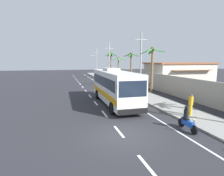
{
  "coord_description": "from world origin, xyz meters",
  "views": [
    {
      "loc": [
        -3.47,
        -10.21,
        4.58
      ],
      "look_at": [
        1.6,
        8.2,
        1.7
      ],
      "focal_mm": 29.74,
      "sensor_mm": 36.0,
      "label": 1
    }
  ],
  "objects_px": {
    "palm_third": "(131,62)",
    "palm_fourth": "(111,58)",
    "utility_pole_far": "(109,60)",
    "coach_bus_foreground": "(114,86)",
    "pedestrian_midwalk": "(136,84)",
    "pedestrian_near_kerb": "(191,104)",
    "palm_farthest": "(118,62)",
    "utility_pole_distant": "(96,60)",
    "utility_pole_mid": "(141,60)",
    "palm_nearest": "(152,62)",
    "roadside_building": "(178,74)",
    "motorcycle_beside_bus": "(187,120)",
    "motorcycle_trailing": "(110,87)"
  },
  "relations": [
    {
      "from": "palm_third",
      "to": "palm_fourth",
      "type": "bearing_deg",
      "value": 87.88
    },
    {
      "from": "utility_pole_far",
      "to": "palm_third",
      "type": "relative_size",
      "value": 1.48
    },
    {
      "from": "coach_bus_foreground",
      "to": "pedestrian_midwalk",
      "type": "relative_size",
      "value": 6.47
    },
    {
      "from": "utility_pole_far",
      "to": "coach_bus_foreground",
      "type": "bearing_deg",
      "value": -103.49
    },
    {
      "from": "pedestrian_near_kerb",
      "to": "palm_farthest",
      "type": "bearing_deg",
      "value": -165.19
    },
    {
      "from": "utility_pole_distant",
      "to": "palm_fourth",
      "type": "xyz_separation_m",
      "value": [
        0.98,
        -15.7,
        0.56
      ]
    },
    {
      "from": "pedestrian_midwalk",
      "to": "utility_pole_mid",
      "type": "distance_m",
      "value": 4.05
    },
    {
      "from": "palm_nearest",
      "to": "palm_fourth",
      "type": "distance_m",
      "value": 24.78
    },
    {
      "from": "pedestrian_near_kerb",
      "to": "utility_pole_far",
      "type": "height_order",
      "value": "utility_pole_far"
    },
    {
      "from": "pedestrian_near_kerb",
      "to": "palm_nearest",
      "type": "distance_m",
      "value": 11.45
    },
    {
      "from": "utility_pole_mid",
      "to": "roadside_building",
      "type": "bearing_deg",
      "value": 15.54
    },
    {
      "from": "palm_fourth",
      "to": "utility_pole_mid",
      "type": "bearing_deg",
      "value": -91.56
    },
    {
      "from": "pedestrian_midwalk",
      "to": "coach_bus_foreground",
      "type": "bearing_deg",
      "value": -16.09
    },
    {
      "from": "coach_bus_foreground",
      "to": "palm_third",
      "type": "xyz_separation_m",
      "value": [
        6.93,
        13.09,
        2.27
      ]
    },
    {
      "from": "utility_pole_mid",
      "to": "palm_third",
      "type": "height_order",
      "value": "utility_pole_mid"
    },
    {
      "from": "motorcycle_beside_bus",
      "to": "pedestrian_near_kerb",
      "type": "distance_m",
      "value": 3.3
    },
    {
      "from": "motorcycle_trailing",
      "to": "pedestrian_near_kerb",
      "type": "height_order",
      "value": "pedestrian_near_kerb"
    },
    {
      "from": "palm_third",
      "to": "motorcycle_trailing",
      "type": "bearing_deg",
      "value": -135.9
    },
    {
      "from": "pedestrian_near_kerb",
      "to": "pedestrian_midwalk",
      "type": "relative_size",
      "value": 1.06
    },
    {
      "from": "utility_pole_far",
      "to": "palm_third",
      "type": "bearing_deg",
      "value": -88.3
    },
    {
      "from": "palm_fourth",
      "to": "roadside_building",
      "type": "xyz_separation_m",
      "value": [
        8.13,
        -18.05,
        -2.94
      ]
    },
    {
      "from": "pedestrian_midwalk",
      "to": "palm_third",
      "type": "xyz_separation_m",
      "value": [
        1.19,
        5.3,
        3.21
      ]
    },
    {
      "from": "utility_pole_distant",
      "to": "palm_farthest",
      "type": "relative_size",
      "value": 1.53
    },
    {
      "from": "motorcycle_trailing",
      "to": "utility_pole_mid",
      "type": "height_order",
      "value": "utility_pole_mid"
    },
    {
      "from": "utility_pole_distant",
      "to": "motorcycle_beside_bus",
      "type": "bearing_deg",
      "value": -94.3
    },
    {
      "from": "utility_pole_far",
      "to": "roadside_building",
      "type": "distance_m",
      "value": 18.32
    },
    {
      "from": "utility_pole_far",
      "to": "palm_farthest",
      "type": "height_order",
      "value": "utility_pole_far"
    },
    {
      "from": "pedestrian_near_kerb",
      "to": "utility_pole_far",
      "type": "xyz_separation_m",
      "value": [
        1.81,
        33.15,
        3.6
      ]
    },
    {
      "from": "coach_bus_foreground",
      "to": "pedestrian_near_kerb",
      "type": "height_order",
      "value": "coach_bus_foreground"
    },
    {
      "from": "pedestrian_near_kerb",
      "to": "motorcycle_trailing",
      "type": "bearing_deg",
      "value": -146.0
    },
    {
      "from": "motorcycle_trailing",
      "to": "pedestrian_midwalk",
      "type": "xyz_separation_m",
      "value": [
        4.06,
        -0.22,
        0.34
      ]
    },
    {
      "from": "utility_pole_far",
      "to": "roadside_building",
      "type": "xyz_separation_m",
      "value": [
        9.15,
        -15.66,
        -2.56
      ]
    },
    {
      "from": "roadside_building",
      "to": "pedestrian_near_kerb",
      "type": "bearing_deg",
      "value": -122.1
    },
    {
      "from": "coach_bus_foreground",
      "to": "utility_pole_far",
      "type": "relative_size",
      "value": 1.19
    },
    {
      "from": "pedestrian_near_kerb",
      "to": "utility_pole_mid",
      "type": "xyz_separation_m",
      "value": [
        2.28,
        15.07,
        3.6
      ]
    },
    {
      "from": "utility_pole_far",
      "to": "palm_nearest",
      "type": "distance_m",
      "value": 22.38
    },
    {
      "from": "utility_pole_far",
      "to": "palm_farthest",
      "type": "bearing_deg",
      "value": -10.36
    },
    {
      "from": "palm_farthest",
      "to": "motorcycle_trailing",
      "type": "bearing_deg",
      "value": -110.7
    },
    {
      "from": "utility_pole_mid",
      "to": "palm_nearest",
      "type": "xyz_separation_m",
      "value": [
        -0.22,
        -4.3,
        -0.29
      ]
    },
    {
      "from": "palm_nearest",
      "to": "palm_fourth",
      "type": "bearing_deg",
      "value": 88.21
    },
    {
      "from": "motorcycle_beside_bus",
      "to": "palm_nearest",
      "type": "height_order",
      "value": "palm_nearest"
    },
    {
      "from": "motorcycle_trailing",
      "to": "palm_fourth",
      "type": "height_order",
      "value": "palm_fourth"
    },
    {
      "from": "motorcycle_trailing",
      "to": "utility_pole_distant",
      "type": "bearing_deg",
      "value": 82.53
    },
    {
      "from": "coach_bus_foreground",
      "to": "palm_nearest",
      "type": "bearing_deg",
      "value": 35.09
    },
    {
      "from": "motorcycle_beside_bus",
      "to": "palm_nearest",
      "type": "distance_m",
      "value": 14.36
    },
    {
      "from": "utility_pole_far",
      "to": "palm_third",
      "type": "xyz_separation_m",
      "value": [
        0.42,
        -14.04,
        -0.45
      ]
    },
    {
      "from": "utility_pole_far",
      "to": "palm_third",
      "type": "height_order",
      "value": "utility_pole_far"
    },
    {
      "from": "pedestrian_midwalk",
      "to": "palm_farthest",
      "type": "bearing_deg",
      "value": -168.76
    },
    {
      "from": "coach_bus_foreground",
      "to": "pedestrian_midwalk",
      "type": "height_order",
      "value": "coach_bus_foreground"
    },
    {
      "from": "roadside_building",
      "to": "coach_bus_foreground",
      "type": "bearing_deg",
      "value": -143.8
    }
  ]
}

